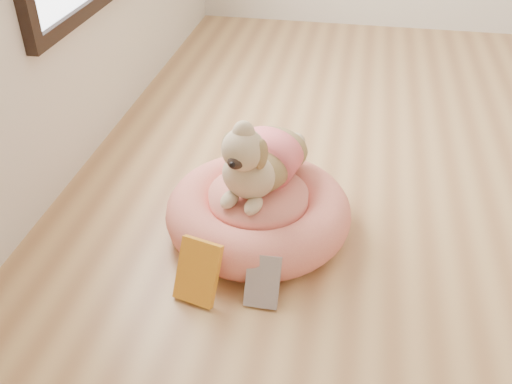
% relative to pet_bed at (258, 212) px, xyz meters
% --- Properties ---
extents(pet_bed, '(0.73, 0.73, 0.19)m').
position_rel_pet_bed_xyz_m(pet_bed, '(0.00, 0.00, 0.00)').
color(pet_bed, '#D75457').
rests_on(pet_bed, floor).
extents(dog, '(0.44, 0.55, 0.36)m').
position_rel_pet_bed_xyz_m(dog, '(-0.01, 0.04, 0.28)').
color(dog, brown).
rests_on(dog, pet_bed).
extents(book_yellow, '(0.17, 0.16, 0.21)m').
position_rel_pet_bed_xyz_m(book_yellow, '(-0.14, -0.39, 0.02)').
color(book_yellow, yellow).
rests_on(book_yellow, floor).
extents(book_white, '(0.12, 0.11, 0.16)m').
position_rel_pet_bed_xyz_m(book_white, '(0.08, -0.37, -0.01)').
color(book_white, white).
rests_on(book_white, floor).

